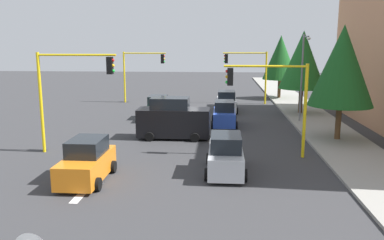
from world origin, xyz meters
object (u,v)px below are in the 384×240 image
Objects in this scene: traffic_signal_far_left at (248,67)px; traffic_signal_near_right at (70,83)px; traffic_signal_far_right at (141,67)px; car_blue at (224,115)px; tree_roadside_mid at (303,60)px; tree_roadside_far at (280,58)px; street_lamp_curbside at (303,69)px; car_white at (226,102)px; car_silver at (226,155)px; car_orange at (87,162)px; traffic_signal_near_left at (271,91)px; delivery_van_black at (173,120)px; car_green at (158,109)px; tree_roadside_near at (342,66)px.

traffic_signal_near_right reaches higher than traffic_signal_far_left.
car_blue is at bearing 36.91° from traffic_signal_far_right.
tree_roadside_mid reaches higher than tree_roadside_far.
street_lamp_curbside is at bearing -10.33° from tree_roadside_mid.
traffic_signal_far_right is at bearing -75.21° from tree_roadside_far.
tree_roadside_far is at bearing 146.35° from car_white.
street_lamp_curbside is (-9.61, 14.92, 0.24)m from traffic_signal_near_right.
car_silver is at bearing 71.08° from traffic_signal_near_right.
car_orange is (24.65, -8.97, -2.97)m from traffic_signal_far_left.
car_orange is (24.65, 2.34, -2.94)m from traffic_signal_far_right.
traffic_signal_near_left is at bearing -20.40° from street_lamp_curbside.
tree_roadside_mid is (-4.39, 0.80, 0.51)m from street_lamp_curbside.
delivery_van_black is at bearing -18.82° from car_white.
street_lamp_curbside is 19.28m from car_orange.
car_green is at bearing -162.49° from delivery_van_black.
car_blue is (6.49, -0.23, -0.00)m from car_white.
tree_roadside_far is 22.54m from delivery_van_black.
traffic_signal_far_left is 1.31× the size of car_silver.
traffic_signal_far_left is 1.01× the size of traffic_signal_far_right.
car_blue is (15.70, -6.37, -3.81)m from tree_roadside_far.
tree_roadside_near reaches higher than delivery_van_black.
tree_roadside_mid is 1.82× the size of car_green.
delivery_van_black is (0.00, -10.81, -3.62)m from tree_roadside_near.
traffic_signal_far_left is 6.43m from car_white.
tree_roadside_mid is (6.00, 15.65, 1.02)m from traffic_signal_far_right.
traffic_signal_far_right is 0.73× the size of tree_roadside_mid.
traffic_signal_near_left is 1.32× the size of car_blue.
delivery_van_black is 1.21× the size of car_blue.
traffic_signal_near_right is at bearing -108.92° from car_silver.
delivery_van_black is (5.61, -9.51, -3.07)m from street_lamp_curbside.
traffic_signal_far_left is 1.36× the size of car_white.
traffic_signal_near_left is 0.71× the size of tree_roadside_mid.
delivery_van_black is at bearing -90.00° from tree_roadside_near.
traffic_signal_near_right is 1.44× the size of car_orange.
car_white is (-14.78, 9.08, -3.21)m from traffic_signal_near_right.
tree_roadside_far reaches higher than car_silver.
car_green is 15.39m from car_orange.
traffic_signal_far_left is at bearing -163.17° from tree_roadside_near.
delivery_van_black is (-4.00, 5.41, -2.83)m from traffic_signal_near_right.
delivery_van_black is at bearing 160.86° from car_orange.
car_white is (5.22, -2.30, -2.97)m from traffic_signal_far_left.
car_silver is (7.04, -7.36, -4.00)m from tree_roadside_near.
car_blue is at bearing 133.14° from traffic_signal_near_right.
car_green is at bearing -113.54° from car_blue.
traffic_signal_far_right is 1.33× the size of car_green.
car_green is at bearing -54.97° from car_white.
car_blue and car_silver have the same top height.
traffic_signal_near_right is at bearing -48.31° from tree_roadside_mid.
car_green is (-10.72, 3.29, -3.21)m from traffic_signal_near_right.
tree_roadside_near is at bearing 2.86° from tree_roadside_mid.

